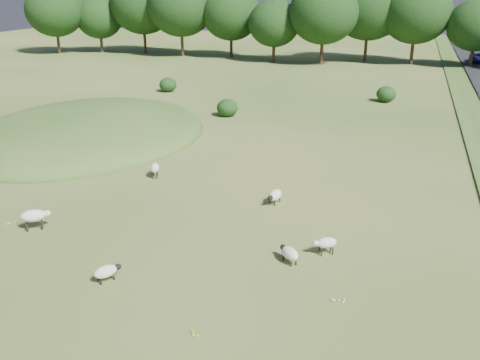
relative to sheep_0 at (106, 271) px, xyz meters
The scene contains 11 objects.
ground 25.10m from the sheep_0, 89.50° to the left, with size 160.00×160.00×0.00m, color #315019.
mound 20.76m from the sheep_0, 124.58° to the left, with size 16.00×20.00×4.00m, color #33561E.
treeline 60.85m from the sheep_0, 90.80° to the left, with size 96.28×14.66×11.70m.
shrubs 32.12m from the sheep_0, 95.26° to the left, with size 22.96×11.54×1.46m.
sheep_0 is the anchor object (origin of this frame).
sheep_1 6.92m from the sheep_0, 29.11° to the left, with size 1.04×1.04×0.64m.
sheep_2 6.06m from the sheep_0, 151.31° to the left, with size 1.27×1.09×0.93m.
sheep_3 8.54m from the sheep_0, 31.48° to the left, with size 1.02×0.82×0.73m.
sheep_4 9.84m from the sheep_0, 65.67° to the left, with size 0.72×1.26×0.70m.
sheep_5 11.18m from the sheep_0, 107.14° to the left, with size 0.79×1.14×0.80m.
car_2 67.54m from the sheep_0, 74.26° to the left, with size 2.02×4.38×1.22m, color navy.
Camera 1 is at (9.59, -19.89, 10.22)m, focal length 40.00 mm.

